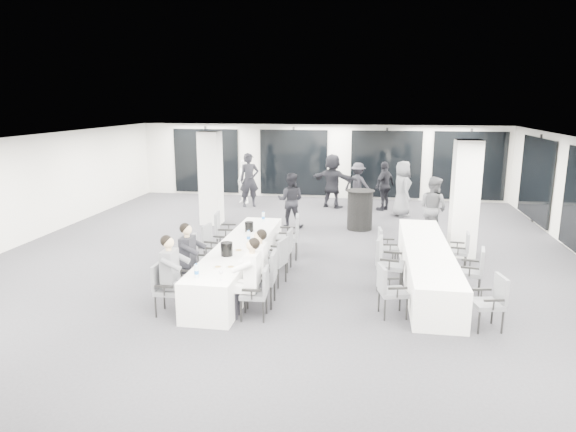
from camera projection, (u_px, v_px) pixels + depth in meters
name	position (u px, v px, depth m)	size (l,w,h in m)	color
room	(327.00, 194.00, 12.86)	(14.04, 16.04, 2.84)	#26262C
column_left	(211.00, 178.00, 15.45)	(0.60, 0.60, 2.80)	silver
column_right	(465.00, 199.00, 12.23)	(0.60, 0.60, 2.80)	silver
banquet_table_main	(240.00, 261.00, 10.83)	(0.90, 5.00, 0.75)	silver
banquet_table_side	(427.00, 265.00, 10.60)	(0.90, 5.00, 0.75)	silver
cocktail_table	(360.00, 210.00, 14.93)	(0.83, 0.83, 1.15)	black
chair_main_left_near	(165.00, 286.00, 8.99)	(0.47, 0.52, 0.92)	#585B60
chair_main_left_second	(184.00, 270.00, 9.88)	(0.51, 0.55, 0.89)	#585B60
chair_main_left_mid	(198.00, 255.00, 10.71)	(0.49, 0.55, 0.96)	#585B60
chair_main_left_fourth	(212.00, 243.00, 11.64)	(0.53, 0.57, 0.94)	#585B60
chair_main_left_far	(224.00, 230.00, 12.52)	(0.59, 0.63, 1.03)	#585B60
chair_main_right_near	(258.00, 290.00, 8.81)	(0.49, 0.54, 0.91)	#585B60
chair_main_right_second	(266.00, 275.00, 9.36)	(0.54, 0.60, 1.03)	#585B60
chair_main_right_mid	(277.00, 258.00, 10.42)	(0.59, 0.62, 0.98)	#585B60
chair_main_right_fourth	(284.00, 247.00, 11.32)	(0.49, 0.54, 0.93)	#585B60
chair_main_right_far	(291.00, 234.00, 12.19)	(0.58, 0.63, 1.04)	#585B60
chair_side_left_near	(389.00, 288.00, 8.89)	(0.56, 0.59, 0.92)	#585B60
chair_side_left_mid	(386.00, 260.00, 10.19)	(0.60, 0.64, 1.04)	#585B60
chair_side_left_far	(385.00, 245.00, 11.60)	(0.49, 0.53, 0.88)	#585B60
chair_side_right_near	(492.00, 299.00, 8.39)	(0.54, 0.57, 0.91)	#585B60
chair_side_right_mid	(474.00, 268.00, 9.90)	(0.55, 0.58, 0.93)	#585B60
chair_side_right_far	(461.00, 249.00, 11.34)	(0.48, 0.52, 0.86)	#585B60
seated_guest_a	(173.00, 270.00, 8.91)	(0.50, 0.38, 1.44)	#53545A
seated_guest_b	(191.00, 255.00, 9.77)	(0.50, 0.38, 1.44)	black
seated_guest_c	(249.00, 273.00, 8.76)	(0.50, 0.38, 1.44)	white
seated_guest_d	(256.00, 262.00, 9.33)	(0.50, 0.38, 1.44)	white
standing_guest_a	(249.00, 177.00, 18.03)	(0.78, 0.63, 2.14)	black
standing_guest_b	(291.00, 197.00, 15.11)	(0.89, 0.54, 1.84)	black
standing_guest_c	(358.00, 181.00, 18.22)	(1.13, 0.58, 1.75)	black
standing_guest_d	(385.00, 183.00, 17.43)	(1.12, 0.63, 1.90)	black
standing_guest_e	(402.00, 185.00, 16.53)	(0.98, 0.60, 2.04)	#53545A
standing_guest_f	(333.00, 177.00, 17.88)	(1.96, 0.76, 2.14)	black
standing_guest_g	(244.00, 179.00, 18.69)	(0.66, 0.53, 1.80)	white
standing_guest_h	(433.00, 204.00, 13.82)	(0.94, 0.57, 1.94)	#53545A
ice_bucket_near	(227.00, 249.00, 9.93)	(0.23, 0.23, 0.27)	black
ice_bucket_far	(249.00, 227.00, 11.77)	(0.20, 0.20, 0.22)	black
water_bottle_a	(197.00, 271.00, 8.69)	(0.07, 0.07, 0.23)	silver
water_bottle_b	(248.00, 236.00, 10.88)	(0.08, 0.08, 0.24)	silver
water_bottle_c	(263.00, 217.00, 12.72)	(0.08, 0.08, 0.24)	silver
plate_a	(218.00, 267.00, 9.25)	(0.19, 0.19, 0.03)	white
plate_b	(231.00, 267.00, 9.24)	(0.18, 0.18, 0.03)	white
plate_c	(238.00, 250.00, 10.27)	(0.21, 0.21, 0.03)	white
wine_glass	(221.00, 273.00, 8.56)	(0.07, 0.07, 0.18)	silver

